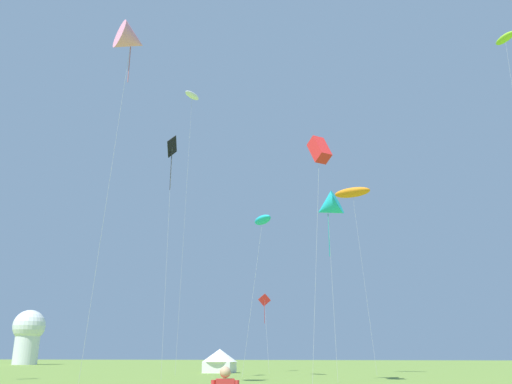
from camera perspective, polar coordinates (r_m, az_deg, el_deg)
kite_white_parafoil at (r=62.16m, az=-7.04°, el=10.38°), size 1.70×2.50×31.32m
kite_black_diamond at (r=48.38m, az=-9.22°, el=4.46°), size 1.08×2.85×21.37m
kite_pink_delta at (r=39.89m, az=-13.54°, el=15.94°), size 3.08×3.08×24.81m
kite_cyan_delta at (r=43.81m, az=7.89°, el=-1.67°), size 2.96×2.94×15.10m
kite_orange_parafoil at (r=59.91m, az=10.53°, el=-0.06°), size 4.44×3.19×20.19m
kite_cyan_parafoil at (r=51.36m, az=0.73°, el=-3.10°), size 3.07×3.25×15.15m
kite_lime_parafoil at (r=69.74m, az=25.68°, el=14.90°), size 2.50×3.84×37.87m
kite_red_box at (r=40.94m, az=6.97°, el=4.59°), size 2.06×3.23×18.39m
kite_red_diamond at (r=61.64m, az=0.94°, el=-12.01°), size 1.60×2.33×8.76m
festival_tent_center at (r=61.24m, az=-4.01°, el=-17.88°), size 3.94×3.94×2.56m
observatory_dome at (r=119.62m, az=-23.74°, el=-14.07°), size 6.40×6.40×10.80m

